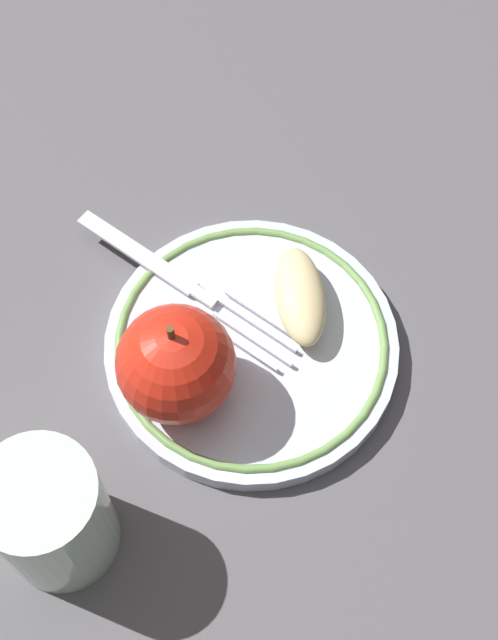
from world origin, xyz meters
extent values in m
plane|color=#555357|center=(0.00, 0.00, 0.00)|extent=(2.00, 2.00, 0.00)
cylinder|color=silver|center=(0.00, 0.01, 0.01)|extent=(0.20, 0.20, 0.01)
torus|color=#709D53|center=(0.00, 0.01, 0.01)|extent=(0.19, 0.19, 0.01)
sphere|color=red|center=(0.02, -0.05, 0.06)|extent=(0.08, 0.08, 0.08)
cylinder|color=brown|center=(0.02, -0.05, 0.10)|extent=(0.00, 0.00, 0.01)
ellipsoid|color=beige|center=(-0.01, 0.05, 0.03)|extent=(0.08, 0.05, 0.02)
cube|color=silver|center=(-0.09, -0.04, 0.02)|extent=(0.09, 0.07, 0.00)
cube|color=silver|center=(-0.04, -0.01, 0.02)|extent=(0.02, 0.02, 0.00)
cube|color=silver|center=(0.00, 0.00, 0.02)|extent=(0.06, 0.04, 0.00)
cube|color=silver|center=(0.00, 0.01, 0.02)|extent=(0.06, 0.04, 0.00)
cube|color=silver|center=(-0.01, 0.02, 0.02)|extent=(0.06, 0.04, 0.00)
cube|color=silver|center=(-0.01, 0.02, 0.02)|extent=(0.06, 0.04, 0.00)
cylinder|color=silver|center=(0.08, -0.14, 0.05)|extent=(0.07, 0.07, 0.09)
camera|label=1|loc=(0.26, -0.08, 0.55)|focal=50.00mm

